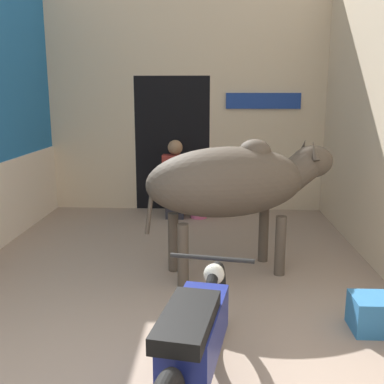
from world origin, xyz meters
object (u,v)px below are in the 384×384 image
at_px(motorcycle_near, 195,341).
at_px(plastic_stool, 199,203).
at_px(cow, 235,182).
at_px(crate, 380,314).
at_px(shopkeeper_seated, 175,176).

height_order(motorcycle_near, plastic_stool, motorcycle_near).
bearing_deg(cow, crate, -46.54).
xyz_separation_m(motorcycle_near, crate, (1.42, 0.96, -0.30)).
bearing_deg(shopkeeper_seated, plastic_stool, -8.29).
height_order(shopkeeper_seated, plastic_stool, shopkeeper_seated).
relative_size(motorcycle_near, plastic_stool, 4.65).
distance_m(cow, crate, 1.81).
bearing_deg(crate, cow, 133.46).
distance_m(motorcycle_near, plastic_stool, 4.24).
distance_m(cow, motorcycle_near, 2.21).
height_order(cow, shopkeeper_seated, cow).
bearing_deg(plastic_stool, cow, -78.69).
xyz_separation_m(cow, plastic_stool, (-0.42, 2.12, -0.74)).
height_order(cow, motorcycle_near, cow).
relative_size(shopkeeper_seated, plastic_stool, 2.73).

